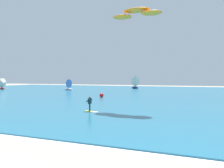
{
  "coord_description": "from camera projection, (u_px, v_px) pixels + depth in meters",
  "views": [
    {
      "loc": [
        9.89,
        -5.37,
        3.79
      ],
      "look_at": [
        -0.77,
        19.73,
        3.07
      ],
      "focal_mm": 38.65,
      "sensor_mm": 36.0,
      "label": 1
    }
  ],
  "objects": [
    {
      "name": "sailboat_far_right",
      "position": [
        3.0,
        84.0,
        75.74
      ],
      "size": [
        3.48,
        3.11,
        3.9
      ],
      "color": "maroon",
      "rests_on": "ocean"
    },
    {
      "name": "marker_buoy",
      "position": [
        102.0,
        95.0,
        45.02
      ],
      "size": [
        0.78,
        0.78,
        0.78
      ],
      "primitive_type": "sphere",
      "color": "red",
      "rests_on": "ocean"
    },
    {
      "name": "shoreline_foam",
      "position": [
        32.0,
        139.0,
        14.72
      ],
      "size": [
        80.17,
        1.37,
        0.01
      ],
      "primitive_type": "cube",
      "color": "white",
      "rests_on": "ground"
    },
    {
      "name": "sailboat_far_left",
      "position": [
        134.0,
        82.0,
        81.9
      ],
      "size": [
        4.1,
        4.0,
        4.6
      ],
      "color": "navy",
      "rests_on": "ocean"
    },
    {
      "name": "kitesurfer",
      "position": [
        91.0,
        106.0,
        26.05
      ],
      "size": [
        2.01,
        1.32,
        1.67
      ],
      "color": "yellow",
      "rests_on": "ocean"
    },
    {
      "name": "sailboat_center_horizon",
      "position": [
        68.0,
        85.0,
        71.14
      ],
      "size": [
        3.16,
        2.73,
        3.59
      ],
      "color": "silver",
      "rests_on": "ocean"
    },
    {
      "name": "kite",
      "position": [
        136.0,
        13.0,
        27.96
      ],
      "size": [
        6.31,
        2.76,
        0.93
      ],
      "color": "orange"
    },
    {
      "name": "ocean",
      "position": [
        168.0,
        94.0,
        56.27
      ],
      "size": [
        160.0,
        90.0,
        0.1
      ],
      "primitive_type": "cube",
      "color": "#236B89",
      "rests_on": "ground"
    }
  ]
}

